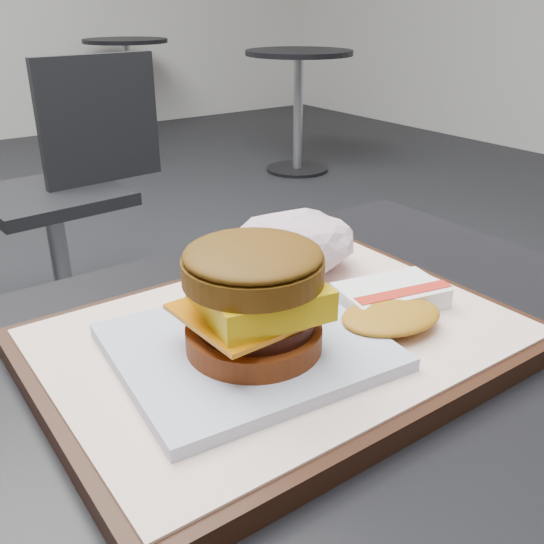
{
  "coord_description": "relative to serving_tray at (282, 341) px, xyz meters",
  "views": [
    {
      "loc": [
        -0.22,
        -0.29,
        1.03
      ],
      "look_at": [
        0.03,
        0.07,
        0.83
      ],
      "focal_mm": 40.0,
      "sensor_mm": 36.0,
      "label": 1
    }
  ],
  "objects": [
    {
      "name": "neighbor_chair",
      "position": [
        0.32,
        1.58,
        -0.27
      ],
      "size": [
        0.62,
        0.45,
        0.88
      ],
      "color": "#97989C",
      "rests_on": "ground"
    },
    {
      "name": "crumpled_wrapper",
      "position": [
        0.08,
        0.09,
        0.04
      ],
      "size": [
        0.13,
        0.1,
        0.06
      ],
      "primitive_type": null,
      "color": "silver",
      "rests_on": "serving_tray"
    },
    {
      "name": "breakfast_sandwich",
      "position": [
        -0.04,
        -0.02,
        0.05
      ],
      "size": [
        0.2,
        0.19,
        0.09
      ],
      "color": "silver",
      "rests_on": "serving_tray"
    },
    {
      "name": "bg_table_near",
      "position": [
        2.17,
        2.75,
        -0.22
      ],
      "size": [
        0.66,
        0.66,
        0.75
      ],
      "color": "black",
      "rests_on": "ground"
    },
    {
      "name": "bg_table_far",
      "position": [
        1.77,
        4.45,
        -0.22
      ],
      "size": [
        0.66,
        0.66,
        0.75
      ],
      "color": "black",
      "rests_on": "ground"
    },
    {
      "name": "hash_brown",
      "position": [
        0.09,
        -0.03,
        0.02
      ],
      "size": [
        0.13,
        0.1,
        0.02
      ],
      "color": "white",
      "rests_on": "serving_tray"
    },
    {
      "name": "serving_tray",
      "position": [
        0.0,
        0.0,
        0.0
      ],
      "size": [
        0.38,
        0.28,
        0.02
      ],
      "color": "black",
      "rests_on": "customer_table"
    }
  ]
}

